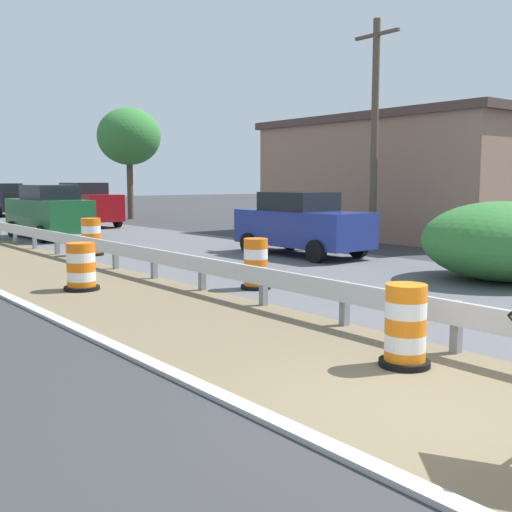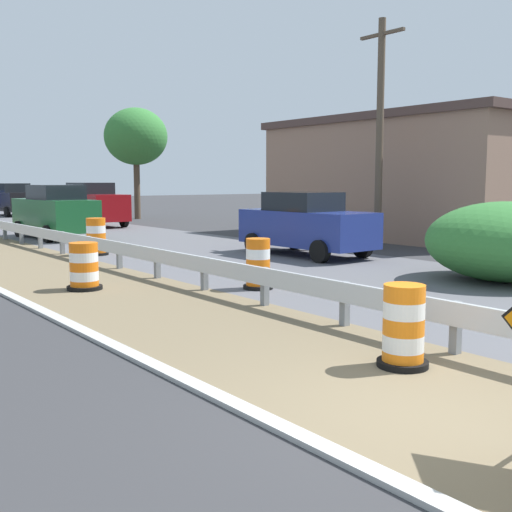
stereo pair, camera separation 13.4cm
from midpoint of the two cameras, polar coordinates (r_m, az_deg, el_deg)
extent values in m
plane|color=#333335|center=(6.38, 15.63, -14.15)|extent=(160.00, 160.00, 0.00)
cube|color=#706047|center=(6.81, 18.44, -12.85)|extent=(3.51, 120.00, 0.01)
cube|color=#ADADA8|center=(5.45, 7.18, -17.66)|extent=(0.20, 120.00, 0.11)
cube|color=silver|center=(9.12, 11.96, -4.07)|extent=(0.08, 44.29, 0.32)
cube|color=slate|center=(8.64, 17.44, -6.22)|extent=(0.12, 0.12, 0.70)
cube|color=slate|center=(9.88, 7.72, -4.33)|extent=(0.12, 0.12, 0.70)
cube|color=slate|center=(11.34, 0.35, -2.80)|extent=(0.12, 0.12, 0.70)
cube|color=slate|center=(12.95, -5.25, -1.61)|extent=(0.12, 0.12, 0.70)
cube|color=slate|center=(14.66, -9.57, -0.68)|extent=(0.12, 0.12, 0.70)
cube|color=slate|center=(16.44, -12.97, 0.06)|extent=(0.12, 0.12, 0.70)
cube|color=slate|center=(18.26, -15.70, 0.65)|extent=(0.12, 0.12, 0.70)
cube|color=slate|center=(20.13, -17.93, 1.14)|extent=(0.12, 0.12, 0.70)
cube|color=slate|center=(22.02, -19.78, 1.53)|extent=(0.12, 0.12, 0.70)
cube|color=slate|center=(23.93, -21.34, 1.87)|extent=(0.12, 0.12, 0.70)
cylinder|color=orange|center=(7.94, 12.95, -9.08)|extent=(0.50, 0.50, 0.20)
cylinder|color=white|center=(7.89, 12.99, -7.66)|extent=(0.50, 0.50, 0.20)
cylinder|color=orange|center=(7.84, 13.04, -6.21)|extent=(0.50, 0.50, 0.20)
cylinder|color=white|center=(7.79, 13.08, -4.75)|extent=(0.50, 0.50, 0.20)
cylinder|color=orange|center=(7.76, 13.12, -3.28)|extent=(0.50, 0.50, 0.20)
cylinder|color=black|center=(7.96, 12.94, -9.51)|extent=(0.63, 0.63, 0.08)
cylinder|color=orange|center=(13.10, -0.32, -2.56)|extent=(0.50, 0.50, 0.21)
cylinder|color=white|center=(13.07, -0.32, -1.64)|extent=(0.50, 0.50, 0.21)
cylinder|color=orange|center=(13.04, -0.32, -0.71)|extent=(0.50, 0.50, 0.21)
cylinder|color=white|center=(13.01, -0.32, 0.22)|extent=(0.50, 0.50, 0.21)
cylinder|color=orange|center=(12.99, -0.32, 1.15)|extent=(0.50, 0.50, 0.21)
cylinder|color=black|center=(13.11, -0.32, -2.84)|extent=(0.63, 0.63, 0.08)
cylinder|color=orange|center=(13.48, -15.93, -2.59)|extent=(0.58, 0.58, 0.20)
cylinder|color=white|center=(13.45, -15.95, -1.76)|extent=(0.58, 0.58, 0.20)
cylinder|color=orange|center=(13.42, -15.98, -0.93)|extent=(0.58, 0.58, 0.20)
cylinder|color=white|center=(13.39, -16.01, -0.09)|extent=(0.58, 0.58, 0.20)
cylinder|color=orange|center=(13.37, -16.04, 0.75)|extent=(0.58, 0.58, 0.20)
cylinder|color=black|center=(13.49, -15.92, -2.84)|extent=(0.73, 0.73, 0.08)
cylinder|color=orange|center=(19.60, -14.99, 0.39)|extent=(0.58, 0.58, 0.23)
cylinder|color=white|center=(19.58, -15.01, 1.05)|extent=(0.58, 0.58, 0.23)
cylinder|color=orange|center=(19.56, -15.03, 1.71)|extent=(0.58, 0.58, 0.23)
cylinder|color=white|center=(19.54, -15.05, 2.37)|extent=(0.58, 0.58, 0.23)
cylinder|color=orange|center=(19.52, -15.07, 3.03)|extent=(0.58, 0.58, 0.23)
cylinder|color=black|center=(19.61, -14.98, 0.18)|extent=(0.72, 0.72, 0.08)
cube|color=black|center=(43.00, -21.96, 4.64)|extent=(1.85, 4.22, 1.19)
cube|color=black|center=(43.14, -22.08, 5.81)|extent=(1.64, 1.95, 0.56)
cylinder|color=black|center=(41.99, -20.19, 3.86)|extent=(0.23, 0.64, 0.64)
cylinder|color=black|center=(44.61, -21.36, 3.97)|extent=(0.23, 0.64, 0.64)
cube|color=maroon|center=(32.01, -15.42, 4.35)|extent=(1.88, 4.83, 1.27)
cube|color=black|center=(32.16, -15.62, 5.98)|extent=(1.65, 2.24, 0.56)
cylinder|color=black|center=(31.00, -12.67, 3.17)|extent=(0.23, 0.64, 0.64)
cylinder|color=black|center=(30.23, -15.70, 2.99)|extent=(0.23, 0.64, 0.64)
cylinder|color=black|center=(33.85, -15.10, 3.41)|extent=(0.23, 0.64, 0.64)
cylinder|color=black|center=(33.15, -17.93, 3.24)|extent=(0.23, 0.64, 0.64)
cube|color=#195128|center=(25.71, -18.59, 3.59)|extent=(1.92, 4.69, 1.21)
cube|color=black|center=(25.50, -18.51, 5.56)|extent=(1.66, 2.18, 0.56)
cylinder|color=black|center=(26.87, -21.51, 2.30)|extent=(0.24, 0.65, 0.64)
cylinder|color=black|center=(27.49, -18.01, 2.54)|extent=(0.24, 0.65, 0.64)
cylinder|color=black|center=(24.00, -19.14, 1.90)|extent=(0.24, 0.65, 0.64)
cylinder|color=black|center=(24.69, -15.30, 2.17)|extent=(0.24, 0.65, 0.64)
cube|color=navy|center=(18.85, 4.05, 2.58)|extent=(1.88, 4.46, 1.04)
cube|color=black|center=(18.94, 3.69, 5.02)|extent=(1.64, 2.07, 0.56)
cylinder|color=black|center=(18.54, 9.13, 0.82)|extent=(0.24, 0.65, 0.64)
cylinder|color=black|center=(17.25, 5.29, 0.43)|extent=(0.24, 0.65, 0.64)
cylinder|color=black|center=(20.56, 2.98, 1.49)|extent=(0.24, 0.65, 0.64)
cylinder|color=black|center=(19.40, -0.84, 1.18)|extent=(0.24, 0.65, 0.64)
cube|color=#93705B|center=(26.26, 13.13, 6.70)|extent=(6.19, 10.85, 4.48)
cube|color=#4C3833|center=(26.37, 13.27, 11.89)|extent=(6.44, 11.28, 0.30)
cylinder|color=brown|center=(21.36, 10.61, 10.78)|extent=(0.24, 0.24, 7.48)
cube|color=brown|center=(21.82, 10.81, 19.30)|extent=(0.12, 1.80, 0.10)
ellipsoid|color=#337533|center=(15.15, 21.36, 1.28)|extent=(3.56, 3.56, 1.80)
cylinder|color=#4C3D2D|center=(37.46, -11.53, 5.89)|extent=(0.36, 0.36, 3.34)
ellipsoid|color=#337533|center=(37.54, -11.65, 10.68)|extent=(3.66, 3.66, 3.29)
camera|label=1|loc=(0.07, -90.40, -0.05)|focal=43.72mm
camera|label=2|loc=(0.07, 89.60, 0.05)|focal=43.72mm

